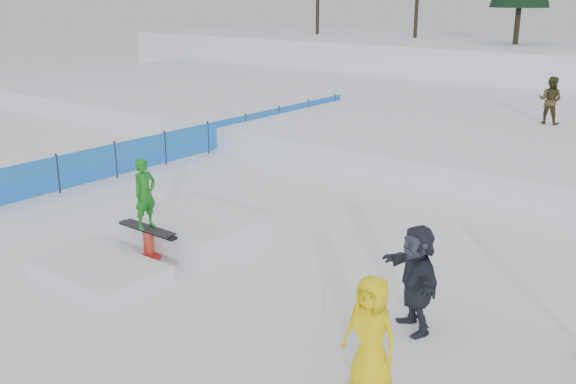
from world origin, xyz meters
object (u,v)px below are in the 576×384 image
Objects in this scene: spectator_yellow at (371,334)px; spectator_dark at (416,278)px; walker_olive at (550,100)px; safety_fence at (208,137)px; jib_rail_feature at (170,237)px.

spectator_dark is (-0.27, 1.84, 0.06)m from spectator_yellow.
walker_olive is 0.99× the size of spectator_yellow.
safety_fence is 3.64× the size of jib_rail_feature.
jib_rail_feature is at bearing -50.61° from safety_fence.
walker_olive is (8.63, 8.12, 1.07)m from safety_fence.
spectator_dark is 5.60m from jib_rail_feature.
spectator_dark is (11.00, -6.43, 0.34)m from safety_fence.
jib_rail_feature is (5.43, -6.61, -0.25)m from safety_fence.
jib_rail_feature reaches higher than spectator_dark.
spectator_yellow is (11.27, -8.27, 0.28)m from safety_fence.
safety_fence is at bearing -173.08° from spectator_dark.
walker_olive is 15.13m from jib_rail_feature.
spectator_dark reaches higher than spectator_yellow.
safety_fence is 11.89m from walker_olive.
walker_olive is at bearing 43.24° from safety_fence.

